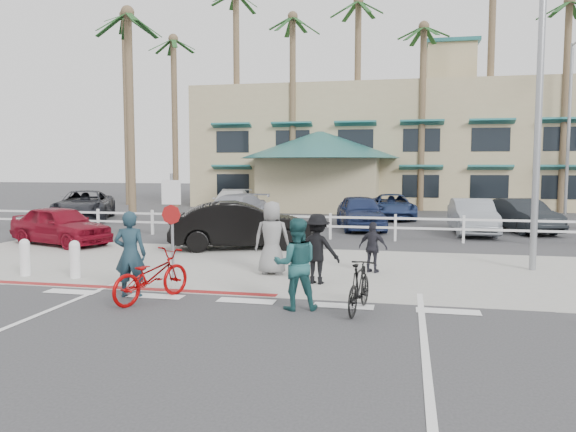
% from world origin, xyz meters
% --- Properties ---
extents(ground, '(140.00, 140.00, 0.00)m').
position_xyz_m(ground, '(0.00, 0.00, 0.00)').
color(ground, '#333335').
extents(bike_path, '(12.00, 16.00, 0.01)m').
position_xyz_m(bike_path, '(0.00, -2.00, 0.00)').
color(bike_path, '#333335').
rests_on(bike_path, ground).
extents(sidewalk_plaza, '(22.00, 7.00, 0.01)m').
position_xyz_m(sidewalk_plaza, '(0.00, 4.50, 0.01)').
color(sidewalk_plaza, gray).
rests_on(sidewalk_plaza, ground).
extents(cross_street, '(40.00, 5.00, 0.01)m').
position_xyz_m(cross_street, '(0.00, 8.50, 0.00)').
color(cross_street, '#333335').
rests_on(cross_street, ground).
extents(parking_lot, '(50.00, 16.00, 0.01)m').
position_xyz_m(parking_lot, '(0.00, 18.00, 0.00)').
color(parking_lot, '#333335').
rests_on(parking_lot, ground).
extents(curb_red, '(7.00, 0.25, 0.02)m').
position_xyz_m(curb_red, '(-3.00, 1.20, 0.01)').
color(curb_red, maroon).
rests_on(curb_red, ground).
extents(rail_fence, '(29.40, 0.16, 1.00)m').
position_xyz_m(rail_fence, '(0.50, 10.50, 0.50)').
color(rail_fence, silver).
rests_on(rail_fence, ground).
extents(building, '(28.00, 16.00, 11.30)m').
position_xyz_m(building, '(2.00, 31.00, 5.65)').
color(building, tan).
rests_on(building, ground).
extents(sign_post, '(0.50, 0.10, 2.90)m').
position_xyz_m(sign_post, '(-2.30, 2.20, 1.45)').
color(sign_post, gray).
rests_on(sign_post, ground).
extents(bollard_0, '(0.26, 0.26, 0.95)m').
position_xyz_m(bollard_0, '(-4.80, 2.00, 0.47)').
color(bollard_0, silver).
rests_on(bollard_0, ground).
extents(bollard_1, '(0.26, 0.26, 0.95)m').
position_xyz_m(bollard_1, '(-6.20, 2.00, 0.47)').
color(bollard_1, silver).
rests_on(bollard_1, ground).
extents(streetlight_0, '(0.60, 2.00, 9.00)m').
position_xyz_m(streetlight_0, '(6.50, 5.50, 4.50)').
color(streetlight_0, gray).
rests_on(streetlight_0, ground).
extents(streetlight_1, '(0.60, 2.00, 9.50)m').
position_xyz_m(streetlight_1, '(12.00, 24.00, 4.75)').
color(streetlight_1, gray).
rests_on(streetlight_1, ground).
extents(palm_0, '(4.00, 4.00, 15.00)m').
position_xyz_m(palm_0, '(-16.00, 26.00, 7.50)').
color(palm_0, '#163A18').
rests_on(palm_0, ground).
extents(palm_1, '(4.00, 4.00, 13.00)m').
position_xyz_m(palm_1, '(-12.00, 25.00, 6.50)').
color(palm_1, '#163A18').
rests_on(palm_1, ground).
extents(palm_2, '(4.00, 4.00, 16.00)m').
position_xyz_m(palm_2, '(-8.00, 26.00, 8.00)').
color(palm_2, '#163A18').
rests_on(palm_2, ground).
extents(palm_3, '(4.00, 4.00, 14.00)m').
position_xyz_m(palm_3, '(-4.00, 25.00, 7.00)').
color(palm_3, '#163A18').
rests_on(palm_3, ground).
extents(palm_4, '(4.00, 4.00, 15.00)m').
position_xyz_m(palm_4, '(0.00, 26.00, 7.50)').
color(palm_4, '#163A18').
rests_on(palm_4, ground).
extents(palm_5, '(4.00, 4.00, 13.00)m').
position_xyz_m(palm_5, '(4.00, 25.00, 6.50)').
color(palm_5, '#163A18').
rests_on(palm_5, ground).
extents(palm_6, '(4.00, 4.00, 17.00)m').
position_xyz_m(palm_6, '(8.00, 26.00, 8.50)').
color(palm_6, '#163A18').
rests_on(palm_6, ground).
extents(palm_7, '(4.00, 4.00, 14.00)m').
position_xyz_m(palm_7, '(12.00, 25.00, 7.00)').
color(palm_7, '#163A18').
rests_on(palm_7, ground).
extents(palm_10, '(4.00, 4.00, 12.00)m').
position_xyz_m(palm_10, '(-10.00, 15.00, 6.00)').
color(palm_10, '#163A18').
rests_on(palm_10, ground).
extents(bike_red, '(1.39, 2.10, 1.04)m').
position_xyz_m(bike_red, '(-1.93, 0.25, 0.52)').
color(bike_red, '#880304').
rests_on(bike_red, ground).
extents(rider_red, '(0.75, 0.57, 1.84)m').
position_xyz_m(rider_red, '(-2.52, 0.50, 0.92)').
color(rider_red, '#182E39').
rests_on(rider_red, ground).
extents(bike_black, '(0.69, 1.68, 0.98)m').
position_xyz_m(bike_black, '(2.33, 0.25, 0.49)').
color(bike_black, black).
rests_on(bike_black, ground).
extents(rider_black, '(1.01, 0.88, 1.78)m').
position_xyz_m(rider_black, '(1.12, 0.21, 0.89)').
color(rider_black, '#1C4B4D').
rests_on(rider_black, ground).
extents(pedestrian_a, '(1.16, 0.79, 1.66)m').
position_xyz_m(pedestrian_a, '(1.15, 2.62, 0.83)').
color(pedestrian_a, black).
rests_on(pedestrian_a, ground).
extents(pedestrian_child, '(0.84, 0.56, 1.33)m').
position_xyz_m(pedestrian_child, '(2.36, 4.25, 0.67)').
color(pedestrian_child, black).
rests_on(pedestrian_child, ground).
extents(pedestrian_b, '(0.97, 0.67, 1.89)m').
position_xyz_m(pedestrian_b, '(-0.15, 3.49, 0.94)').
color(pedestrian_b, slate).
rests_on(pedestrian_b, ground).
extents(car_white_sedan, '(5.04, 3.27, 1.57)m').
position_xyz_m(car_white_sedan, '(-2.23, 7.61, 0.79)').
color(car_white_sedan, black).
rests_on(car_white_sedan, ground).
extents(car_red_compact, '(4.36, 2.89, 1.38)m').
position_xyz_m(car_red_compact, '(-8.68, 7.19, 0.69)').
color(car_red_compact, maroon).
rests_on(car_red_compact, ground).
extents(lot_car_0, '(4.39, 5.98, 1.51)m').
position_xyz_m(lot_car_0, '(-12.80, 15.26, 0.75)').
color(lot_car_0, black).
rests_on(lot_car_0, ground).
extents(lot_car_1, '(2.69, 5.13, 1.42)m').
position_xyz_m(lot_car_1, '(-4.69, 14.58, 0.71)').
color(lot_car_1, '#9496A2').
rests_on(lot_car_1, ground).
extents(lot_car_2, '(2.76, 4.71, 1.50)m').
position_xyz_m(lot_car_2, '(1.23, 14.08, 0.75)').
color(lot_car_2, '#172348').
rests_on(lot_car_2, ground).
extents(lot_car_3, '(1.72, 4.39, 1.42)m').
position_xyz_m(lot_car_3, '(5.81, 13.39, 0.71)').
color(lot_car_3, gray).
rests_on(lot_car_3, ground).
extents(lot_car_4, '(2.91, 5.28, 1.45)m').
position_xyz_m(lot_car_4, '(-6.13, 18.91, 0.72)').
color(lot_car_4, silver).
rests_on(lot_car_4, ground).
extents(lot_car_5, '(2.74, 4.88, 1.29)m').
position_xyz_m(lot_car_5, '(2.45, 19.21, 0.64)').
color(lot_car_5, navy).
rests_on(lot_car_5, ground).
extents(lot_car_6, '(2.79, 4.47, 1.39)m').
position_xyz_m(lot_car_6, '(7.90, 14.49, 0.70)').
color(lot_car_6, black).
rests_on(lot_car_6, ground).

